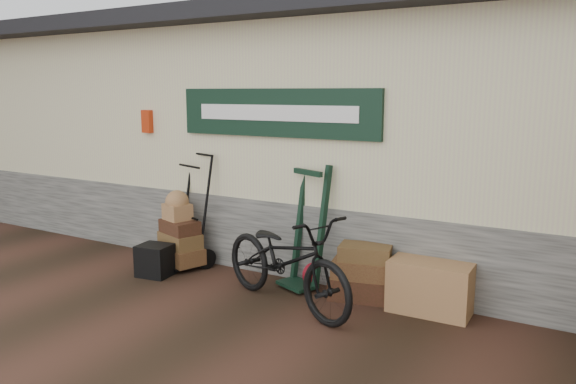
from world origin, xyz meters
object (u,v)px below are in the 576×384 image
(green_barrow, at_px, (307,226))
(suitcase_stack, at_px, (362,271))
(wicker_hamper, at_px, (432,286))
(black_trunk, at_px, (155,260))
(porter_trolley, at_px, (191,209))
(bicycle, at_px, (286,254))

(green_barrow, xyz_separation_m, suitcase_stack, (0.69, -0.03, -0.40))
(wicker_hamper, distance_m, black_trunk, 3.24)
(porter_trolley, bearing_deg, bicycle, -0.57)
(green_barrow, distance_m, wicker_hamper, 1.49)
(porter_trolley, height_order, wicker_hamper, porter_trolley)
(suitcase_stack, relative_size, bicycle, 0.35)
(green_barrow, bearing_deg, wicker_hamper, 21.85)
(porter_trolley, distance_m, bicycle, 1.87)
(black_trunk, bearing_deg, wicker_hamper, 10.86)
(suitcase_stack, xyz_separation_m, wicker_hamper, (0.74, 0.03, -0.04))
(green_barrow, relative_size, suitcase_stack, 2.07)
(porter_trolley, height_order, suitcase_stack, porter_trolley)
(green_barrow, height_order, suitcase_stack, green_barrow)
(porter_trolley, xyz_separation_m, bicycle, (1.76, -0.60, -0.17))
(wicker_hamper, bearing_deg, porter_trolley, -179.14)
(green_barrow, distance_m, bicycle, 0.67)
(green_barrow, height_order, bicycle, green_barrow)
(suitcase_stack, bearing_deg, bicycle, -133.48)
(porter_trolley, bearing_deg, wicker_hamper, 19.15)
(porter_trolley, distance_m, suitcase_stack, 2.38)
(black_trunk, bearing_deg, porter_trolley, 80.33)
(green_barrow, bearing_deg, bicycle, -58.95)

